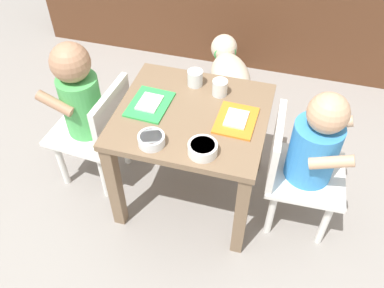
{
  "coord_description": "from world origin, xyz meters",
  "views": [
    {
      "loc": [
        0.3,
        -1.07,
        1.43
      ],
      "look_at": [
        0.0,
        0.0,
        0.3
      ],
      "focal_mm": 38.62,
      "sensor_mm": 36.0,
      "label": 1
    }
  ],
  "objects_px": {
    "water_cup_right": "(220,88)",
    "cereal_bowl_right_side": "(203,148)",
    "seated_child_left": "(84,102)",
    "dining_table": "(192,131)",
    "dog": "(229,73)",
    "seated_child_right": "(311,149)",
    "food_tray_left": "(149,104)",
    "veggie_bowl_far": "(151,139)",
    "food_tray_right": "(236,121)",
    "water_cup_left": "(195,79)"
  },
  "relations": [
    {
      "from": "seated_child_left",
      "to": "food_tray_left",
      "type": "height_order",
      "value": "seated_child_left"
    },
    {
      "from": "seated_child_right",
      "to": "water_cup_right",
      "type": "distance_m",
      "value": 0.4
    },
    {
      "from": "seated_child_left",
      "to": "water_cup_right",
      "type": "relative_size",
      "value": 10.99
    },
    {
      "from": "dog",
      "to": "food_tray_left",
      "type": "distance_m",
      "value": 0.69
    },
    {
      "from": "water_cup_right",
      "to": "cereal_bowl_right_side",
      "type": "bearing_deg",
      "value": -87.19
    },
    {
      "from": "food_tray_right",
      "to": "cereal_bowl_right_side",
      "type": "relative_size",
      "value": 1.81
    },
    {
      "from": "food_tray_right",
      "to": "seated_child_right",
      "type": "bearing_deg",
      "value": -0.84
    },
    {
      "from": "water_cup_left",
      "to": "water_cup_right",
      "type": "height_order",
      "value": "same"
    },
    {
      "from": "food_tray_right",
      "to": "cereal_bowl_right_side",
      "type": "distance_m",
      "value": 0.19
    },
    {
      "from": "water_cup_right",
      "to": "cereal_bowl_right_side",
      "type": "height_order",
      "value": "water_cup_right"
    },
    {
      "from": "food_tray_left",
      "to": "veggie_bowl_far",
      "type": "bearing_deg",
      "value": -67.96
    },
    {
      "from": "seated_child_right",
      "to": "food_tray_right",
      "type": "distance_m",
      "value": 0.28
    },
    {
      "from": "dining_table",
      "to": "water_cup_right",
      "type": "distance_m",
      "value": 0.19
    },
    {
      "from": "seated_child_left",
      "to": "food_tray_left",
      "type": "distance_m",
      "value": 0.27
    },
    {
      "from": "dining_table",
      "to": "seated_child_right",
      "type": "height_order",
      "value": "seated_child_right"
    },
    {
      "from": "food_tray_left",
      "to": "cereal_bowl_right_side",
      "type": "xyz_separation_m",
      "value": [
        0.25,
        -0.18,
        0.02
      ]
    },
    {
      "from": "dining_table",
      "to": "food_tray_left",
      "type": "relative_size",
      "value": 2.91
    },
    {
      "from": "food_tray_right",
      "to": "water_cup_right",
      "type": "height_order",
      "value": "water_cup_right"
    },
    {
      "from": "food_tray_left",
      "to": "water_cup_left",
      "type": "relative_size",
      "value": 3.04
    },
    {
      "from": "dog",
      "to": "cereal_bowl_right_side",
      "type": "distance_m",
      "value": 0.84
    },
    {
      "from": "water_cup_left",
      "to": "cereal_bowl_right_side",
      "type": "distance_m",
      "value": 0.36
    },
    {
      "from": "water_cup_right",
      "to": "veggie_bowl_far",
      "type": "distance_m",
      "value": 0.35
    },
    {
      "from": "dining_table",
      "to": "dog",
      "type": "bearing_deg",
      "value": 88.09
    },
    {
      "from": "seated_child_left",
      "to": "food_tray_right",
      "type": "distance_m",
      "value": 0.59
    },
    {
      "from": "seated_child_right",
      "to": "food_tray_right",
      "type": "xyz_separation_m",
      "value": [
        -0.27,
        0.0,
        0.07
      ]
    },
    {
      "from": "seated_child_right",
      "to": "cereal_bowl_right_side",
      "type": "bearing_deg",
      "value": -153.49
    },
    {
      "from": "water_cup_left",
      "to": "cereal_bowl_right_side",
      "type": "xyz_separation_m",
      "value": [
        0.12,
        -0.34,
        -0.01
      ]
    },
    {
      "from": "cereal_bowl_right_side",
      "to": "seated_child_left",
      "type": "bearing_deg",
      "value": 161.43
    },
    {
      "from": "seated_child_left",
      "to": "seated_child_right",
      "type": "distance_m",
      "value": 0.86
    },
    {
      "from": "seated_child_right",
      "to": "dog",
      "type": "bearing_deg",
      "value": 123.37
    },
    {
      "from": "food_tray_left",
      "to": "water_cup_right",
      "type": "relative_size",
      "value": 3.09
    },
    {
      "from": "food_tray_left",
      "to": "dining_table",
      "type": "bearing_deg",
      "value": 1.25
    },
    {
      "from": "food_tray_right",
      "to": "veggie_bowl_far",
      "type": "height_order",
      "value": "veggie_bowl_far"
    },
    {
      "from": "dog",
      "to": "veggie_bowl_far",
      "type": "relative_size",
      "value": 5.13
    },
    {
      "from": "dog",
      "to": "veggie_bowl_far",
      "type": "height_order",
      "value": "veggie_bowl_far"
    },
    {
      "from": "food_tray_left",
      "to": "water_cup_right",
      "type": "bearing_deg",
      "value": 30.37
    },
    {
      "from": "seated_child_left",
      "to": "seated_child_right",
      "type": "xyz_separation_m",
      "value": [
        0.86,
        -0.0,
        -0.02
      ]
    },
    {
      "from": "dog",
      "to": "water_cup_right",
      "type": "distance_m",
      "value": 0.56
    },
    {
      "from": "food_tray_left",
      "to": "water_cup_left",
      "type": "xyz_separation_m",
      "value": [
        0.13,
        0.17,
        0.02
      ]
    },
    {
      "from": "water_cup_left",
      "to": "water_cup_right",
      "type": "distance_m",
      "value": 0.11
    },
    {
      "from": "seated_child_right",
      "to": "food_tray_right",
      "type": "bearing_deg",
      "value": 179.16
    },
    {
      "from": "seated_child_left",
      "to": "food_tray_right",
      "type": "height_order",
      "value": "seated_child_left"
    },
    {
      "from": "food_tray_left",
      "to": "food_tray_right",
      "type": "xyz_separation_m",
      "value": [
        0.32,
        0.0,
        0.0
      ]
    },
    {
      "from": "seated_child_right",
      "to": "food_tray_left",
      "type": "distance_m",
      "value": 0.59
    },
    {
      "from": "dining_table",
      "to": "food_tray_right",
      "type": "xyz_separation_m",
      "value": [
        0.16,
        -0.0,
        0.09
      ]
    },
    {
      "from": "dining_table",
      "to": "food_tray_left",
      "type": "bearing_deg",
      "value": -178.75
    },
    {
      "from": "water_cup_left",
      "to": "food_tray_left",
      "type": "bearing_deg",
      "value": -127.27
    },
    {
      "from": "dining_table",
      "to": "cereal_bowl_right_side",
      "type": "bearing_deg",
      "value": -64.45
    },
    {
      "from": "dining_table",
      "to": "cereal_bowl_right_side",
      "type": "distance_m",
      "value": 0.23
    },
    {
      "from": "seated_child_right",
      "to": "water_cup_right",
      "type": "height_order",
      "value": "seated_child_right"
    }
  ]
}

